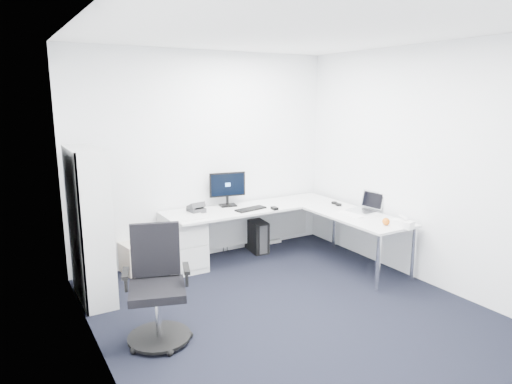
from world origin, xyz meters
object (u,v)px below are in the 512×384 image
bookshelf (90,225)px  task_chair (157,287)px  laptop (362,202)px  monitor (228,189)px  l_desk (269,237)px

bookshelf → task_chair: bearing=-75.7°
bookshelf → task_chair: 1.28m
bookshelf → laptop: bookshelf is taller
monitor → task_chair: bearing=-122.6°
l_desk → laptop: size_ratio=6.84×
laptop → monitor: bearing=133.1°
monitor → laptop: size_ratio=1.42×
laptop → task_chair: bearing=-175.4°
bookshelf → monitor: size_ratio=3.32×
l_desk → bookshelf: (-2.17, 0.05, 0.47)m
laptop → bookshelf: bearing=162.1°
l_desk → bookshelf: bearing=178.7°
l_desk → task_chair: task_chair is taller
task_chair → laptop: (2.89, 0.57, 0.29)m
monitor → laptop: 1.75m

